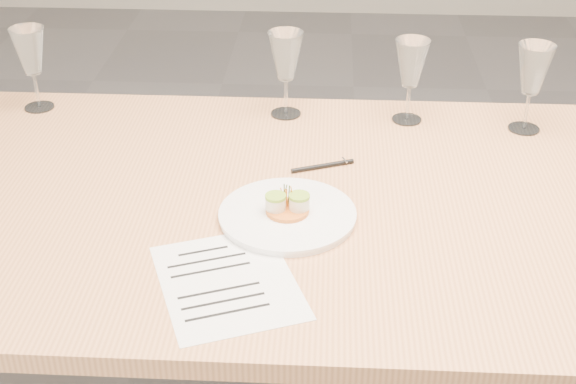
# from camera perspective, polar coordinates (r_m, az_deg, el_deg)

# --- Properties ---
(dining_table) EXTENTS (2.40, 1.00, 0.75)m
(dining_table) POSITION_cam_1_polar(r_m,az_deg,el_deg) (1.71, 6.85, -2.50)
(dining_table) COLOR tan
(dining_table) RESTS_ON ground
(dinner_plate) EXTENTS (0.27, 0.27, 0.07)m
(dinner_plate) POSITION_cam_1_polar(r_m,az_deg,el_deg) (1.59, -0.03, -1.56)
(dinner_plate) COLOR white
(dinner_plate) RESTS_ON dining_table
(recipe_sheet) EXTENTS (0.32, 0.36, 0.00)m
(recipe_sheet) POSITION_cam_1_polar(r_m,az_deg,el_deg) (1.43, -4.33, -6.38)
(recipe_sheet) COLOR white
(recipe_sheet) RESTS_ON dining_table
(ballpoint_pen) EXTENTS (0.14, 0.06, 0.01)m
(ballpoint_pen) POSITION_cam_1_polar(r_m,az_deg,el_deg) (1.77, 2.50, 1.87)
(ballpoint_pen) COLOR black
(ballpoint_pen) RESTS_ON dining_table
(wine_glass_0) EXTENTS (0.09, 0.09, 0.21)m
(wine_glass_0) POSITION_cam_1_polar(r_m,az_deg,el_deg) (2.10, -17.87, 9.40)
(wine_glass_0) COLOR white
(wine_glass_0) RESTS_ON dining_table
(wine_glass_1) EXTENTS (0.09, 0.09, 0.21)m
(wine_glass_1) POSITION_cam_1_polar(r_m,az_deg,el_deg) (1.96, -0.16, 9.53)
(wine_glass_1) COLOR white
(wine_glass_1) RESTS_ON dining_table
(wine_glass_2) EXTENTS (0.08, 0.08, 0.21)m
(wine_glass_2) POSITION_cam_1_polar(r_m,az_deg,el_deg) (1.95, 8.75, 8.92)
(wine_glass_2) COLOR white
(wine_glass_2) RESTS_ON dining_table
(wine_glass_3) EXTENTS (0.09, 0.09, 0.21)m
(wine_glass_3) POSITION_cam_1_polar(r_m,az_deg,el_deg) (1.97, 17.05, 8.22)
(wine_glass_3) COLOR white
(wine_glass_3) RESTS_ON dining_table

